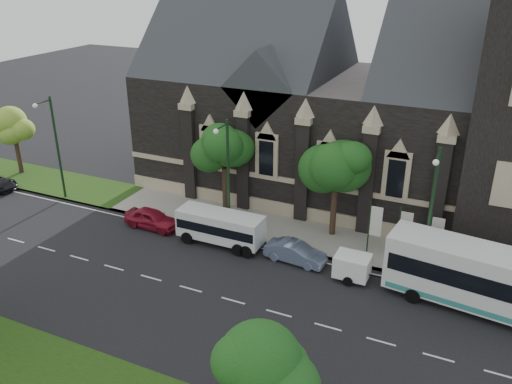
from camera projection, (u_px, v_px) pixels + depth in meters
The scene contains 18 objects.
ground at pixel (233, 301), 31.96m from camera, with size 160.00×160.00×0.00m, color black.
sidewalk at pixel (290, 232), 39.83m from camera, with size 80.00×5.00×0.15m, color gray.
museum at pixel (393, 106), 42.32m from camera, with size 40.00×17.70×29.90m.
tree_park_east at pixel (265, 372), 19.99m from camera, with size 3.40×3.40×6.28m.
tree_walk_right at pixel (340, 162), 37.29m from camera, with size 4.08×4.08×7.80m.
tree_walk_left at pixel (228, 146), 40.74m from camera, with size 3.91×3.91×7.64m.
tree_walk_far at pixel (16, 127), 49.14m from camera, with size 3.40×3.40×6.28m.
street_lamp_near at pixel (431, 209), 31.98m from camera, with size 0.36×1.88×9.00m.
street_lamp_mid at pixel (227, 173), 37.31m from camera, with size 0.36×1.88×9.00m.
street_lamp_far at pixel (55, 143), 43.40m from camera, with size 0.36×1.88×9.00m.
banner_flag_left at pixel (373, 224), 36.09m from camera, with size 0.90×0.10×4.00m.
banner_flag_center at pixel (403, 230), 35.32m from camera, with size 0.90×0.10×4.00m.
banner_flag_right at pixel (434, 235), 34.56m from camera, with size 0.90×0.10×4.00m.
tour_coach at pixel (505, 285), 29.81m from camera, with size 13.60×4.43×3.90m.
shuttle_bus at pixel (221, 226), 37.82m from camera, with size 6.38×2.29×2.46m.
box_trailer at pixel (352, 266), 33.76m from camera, with size 3.21×1.88×1.72m.
sedan at pixel (295, 252), 35.85m from camera, with size 1.49×4.27×1.41m, color #7384A6.
car_far_red at pixel (152, 219), 40.42m from camera, with size 1.79×4.44×1.51m, color maroon.
Camera 1 is at (12.32, -23.56, 18.99)m, focal length 36.91 mm.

